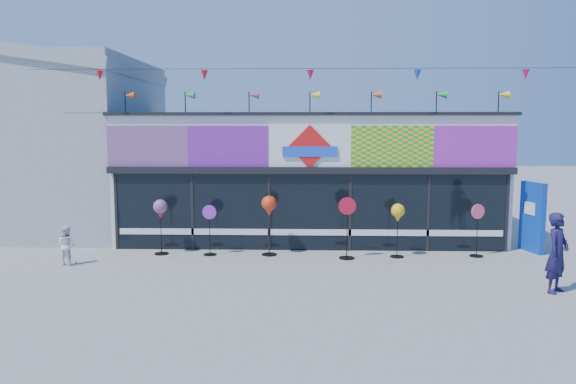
{
  "coord_description": "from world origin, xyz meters",
  "views": [
    {
      "loc": [
        -0.13,
        -13.07,
        3.68
      ],
      "look_at": [
        -0.6,
        2.0,
        1.92
      ],
      "focal_mm": 35.0,
      "sensor_mm": 36.0,
      "label": 1
    }
  ],
  "objects_px": {
    "spinner_5": "(477,229)",
    "adult_man": "(557,253)",
    "spinner_1": "(210,229)",
    "spinner_4": "(398,214)",
    "child": "(67,245)",
    "blue_sign": "(532,217)",
    "spinner_3": "(347,226)",
    "spinner_0": "(160,210)",
    "spinner_2": "(269,208)"
  },
  "relations": [
    {
      "from": "spinner_2",
      "to": "spinner_3",
      "type": "height_order",
      "value": "spinner_3"
    },
    {
      "from": "spinner_4",
      "to": "adult_man",
      "type": "bearing_deg",
      "value": -47.9
    },
    {
      "from": "spinner_0",
      "to": "spinner_4",
      "type": "bearing_deg",
      "value": -1.42
    },
    {
      "from": "spinner_3",
      "to": "spinner_1",
      "type": "bearing_deg",
      "value": 175.35
    },
    {
      "from": "adult_man",
      "to": "child",
      "type": "bearing_deg",
      "value": 125.08
    },
    {
      "from": "spinner_4",
      "to": "child",
      "type": "xyz_separation_m",
      "value": [
        -8.98,
        -1.14,
        -0.7
      ]
    },
    {
      "from": "spinner_3",
      "to": "spinner_5",
      "type": "bearing_deg",
      "value": 5.69
    },
    {
      "from": "spinner_1",
      "to": "spinner_0",
      "type": "bearing_deg",
      "value": 177.23
    },
    {
      "from": "blue_sign",
      "to": "spinner_4",
      "type": "height_order",
      "value": "blue_sign"
    },
    {
      "from": "blue_sign",
      "to": "spinner_5",
      "type": "xyz_separation_m",
      "value": [
        -1.8,
        -0.69,
        -0.24
      ]
    },
    {
      "from": "blue_sign",
      "to": "spinner_1",
      "type": "relative_size",
      "value": 1.42
    },
    {
      "from": "spinner_5",
      "to": "adult_man",
      "type": "height_order",
      "value": "adult_man"
    },
    {
      "from": "spinner_2",
      "to": "spinner_5",
      "type": "distance_m",
      "value": 5.94
    },
    {
      "from": "spinner_0",
      "to": "spinner_5",
      "type": "distance_m",
      "value": 9.05
    },
    {
      "from": "spinner_1",
      "to": "spinner_4",
      "type": "distance_m",
      "value": 5.36
    },
    {
      "from": "spinner_4",
      "to": "child",
      "type": "height_order",
      "value": "spinner_4"
    },
    {
      "from": "spinner_3",
      "to": "adult_man",
      "type": "xyz_separation_m",
      "value": [
        4.42,
        -3.09,
        -0.02
      ]
    },
    {
      "from": "blue_sign",
      "to": "spinner_1",
      "type": "distance_m",
      "value": 9.45
    },
    {
      "from": "spinner_4",
      "to": "adult_man",
      "type": "distance_m",
      "value": 4.47
    },
    {
      "from": "spinner_4",
      "to": "spinner_5",
      "type": "relative_size",
      "value": 1.02
    },
    {
      "from": "spinner_1",
      "to": "spinner_5",
      "type": "xyz_separation_m",
      "value": [
        7.62,
        0.05,
        0.03
      ]
    },
    {
      "from": "spinner_2",
      "to": "child",
      "type": "relative_size",
      "value": 1.63
    },
    {
      "from": "spinner_4",
      "to": "child",
      "type": "distance_m",
      "value": 9.08
    },
    {
      "from": "blue_sign",
      "to": "spinner_0",
      "type": "height_order",
      "value": "blue_sign"
    },
    {
      "from": "spinner_0",
      "to": "child",
      "type": "xyz_separation_m",
      "value": [
        -2.21,
        -1.31,
        -0.75
      ]
    },
    {
      "from": "adult_man",
      "to": "spinner_1",
      "type": "bearing_deg",
      "value": 113.12
    },
    {
      "from": "adult_man",
      "to": "child",
      "type": "distance_m",
      "value": 12.16
    },
    {
      "from": "blue_sign",
      "to": "spinner_0",
      "type": "bearing_deg",
      "value": 170.04
    },
    {
      "from": "spinner_5",
      "to": "child",
      "type": "relative_size",
      "value": 1.43
    },
    {
      "from": "spinner_2",
      "to": "spinner_3",
      "type": "relative_size",
      "value": 1.0
    },
    {
      "from": "spinner_3",
      "to": "spinner_4",
      "type": "height_order",
      "value": "spinner_3"
    },
    {
      "from": "spinner_2",
      "to": "spinner_3",
      "type": "bearing_deg",
      "value": -9.39
    },
    {
      "from": "adult_man",
      "to": "child",
      "type": "height_order",
      "value": "adult_man"
    },
    {
      "from": "spinner_5",
      "to": "adult_man",
      "type": "bearing_deg",
      "value": -78.35
    },
    {
      "from": "spinner_3",
      "to": "spinner_4",
      "type": "relative_size",
      "value": 1.13
    },
    {
      "from": "spinner_3",
      "to": "child",
      "type": "distance_m",
      "value": 7.61
    },
    {
      "from": "spinner_3",
      "to": "child",
      "type": "height_order",
      "value": "spinner_3"
    },
    {
      "from": "spinner_2",
      "to": "blue_sign",
      "type": "bearing_deg",
      "value": 5.17
    },
    {
      "from": "spinner_4",
      "to": "spinner_5",
      "type": "xyz_separation_m",
      "value": [
        2.27,
        0.15,
        -0.43
      ]
    },
    {
      "from": "spinner_3",
      "to": "spinner_5",
      "type": "relative_size",
      "value": 1.15
    },
    {
      "from": "blue_sign",
      "to": "spinner_5",
      "type": "relative_size",
      "value": 1.37
    },
    {
      "from": "spinner_3",
      "to": "spinner_4",
      "type": "xyz_separation_m",
      "value": [
        1.44,
        0.22,
        0.31
      ]
    },
    {
      "from": "blue_sign",
      "to": "adult_man",
      "type": "bearing_deg",
      "value": -118.25
    },
    {
      "from": "child",
      "to": "spinner_3",
      "type": "bearing_deg",
      "value": -154.59
    },
    {
      "from": "spinner_0",
      "to": "spinner_5",
      "type": "relative_size",
      "value": 1.06
    },
    {
      "from": "spinner_0",
      "to": "spinner_2",
      "type": "xyz_separation_m",
      "value": [
        3.13,
        -0.02,
        0.1
      ]
    },
    {
      "from": "spinner_5",
      "to": "adult_man",
      "type": "relative_size",
      "value": 0.84
    },
    {
      "from": "spinner_0",
      "to": "spinner_4",
      "type": "distance_m",
      "value": 6.77
    },
    {
      "from": "spinner_1",
      "to": "adult_man",
      "type": "xyz_separation_m",
      "value": [
        8.33,
        -3.4,
        0.13
      ]
    },
    {
      "from": "blue_sign",
      "to": "spinner_5",
      "type": "height_order",
      "value": "blue_sign"
    }
  ]
}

